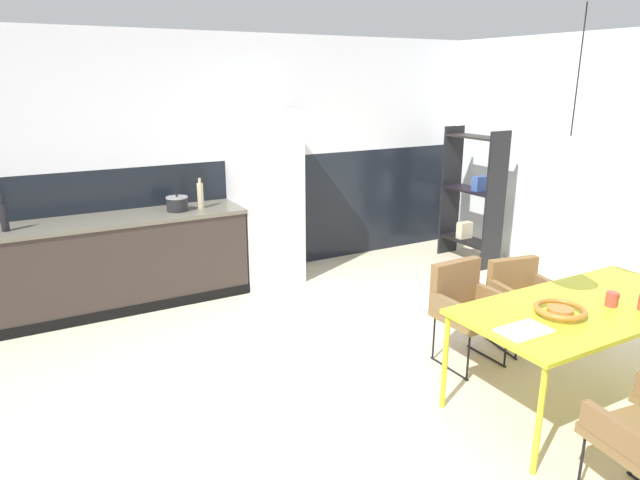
{
  "coord_description": "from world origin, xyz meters",
  "views": [
    {
      "loc": [
        -2.05,
        -2.88,
        2.19
      ],
      "look_at": [
        -0.07,
        0.67,
        1.01
      ],
      "focal_mm": 31.55,
      "sensor_mm": 36.0,
      "label": 1
    }
  ],
  "objects_px": {
    "open_book": "(524,330)",
    "refrigerator_column": "(265,198)",
    "armchair_far_side": "(521,291)",
    "dining_table": "(587,311)",
    "pendant_lamp_over_table_near": "(568,161)",
    "bottle_vinegar_dark": "(200,195)",
    "open_shelf_unit": "(472,196)",
    "armchair_head_of_table": "(465,301)",
    "mug_wide_latte": "(612,299)",
    "cooking_pot": "(177,204)",
    "bottle_wine_green": "(4,216)",
    "fruit_bowl": "(560,310)"
  },
  "relations": [
    {
      "from": "open_book",
      "to": "refrigerator_column",
      "type": "bearing_deg",
      "value": 93.15
    },
    {
      "from": "armchair_far_side",
      "to": "dining_table",
      "type": "bearing_deg",
      "value": 78.56
    },
    {
      "from": "refrigerator_column",
      "to": "pendant_lamp_over_table_near",
      "type": "distance_m",
      "value": 3.43
    },
    {
      "from": "bottle_vinegar_dark",
      "to": "open_shelf_unit",
      "type": "xyz_separation_m",
      "value": [
        3.16,
        -0.58,
        -0.23
      ]
    },
    {
      "from": "armchair_head_of_table",
      "to": "open_book",
      "type": "bearing_deg",
      "value": 64.77
    },
    {
      "from": "armchair_head_of_table",
      "to": "pendant_lamp_over_table_near",
      "type": "relative_size",
      "value": 0.78
    },
    {
      "from": "pendant_lamp_over_table_near",
      "to": "mug_wide_latte",
      "type": "bearing_deg",
      "value": -11.75
    },
    {
      "from": "cooking_pot",
      "to": "refrigerator_column",
      "type": "bearing_deg",
      "value": 1.26
    },
    {
      "from": "refrigerator_column",
      "to": "armchair_head_of_table",
      "type": "relative_size",
      "value": 2.33
    },
    {
      "from": "refrigerator_column",
      "to": "bottle_wine_green",
      "type": "bearing_deg",
      "value": -178.75
    },
    {
      "from": "fruit_bowl",
      "to": "open_book",
      "type": "distance_m",
      "value": 0.39
    },
    {
      "from": "bottle_wine_green",
      "to": "pendant_lamp_over_table_near",
      "type": "distance_m",
      "value": 4.47
    },
    {
      "from": "cooking_pot",
      "to": "bottle_vinegar_dark",
      "type": "bearing_deg",
      "value": 2.96
    },
    {
      "from": "armchair_head_of_table",
      "to": "dining_table",
      "type": "bearing_deg",
      "value": 107.44
    },
    {
      "from": "bottle_wine_green",
      "to": "pendant_lamp_over_table_near",
      "type": "height_order",
      "value": "pendant_lamp_over_table_near"
    },
    {
      "from": "mug_wide_latte",
      "to": "bottle_wine_green",
      "type": "bearing_deg",
      "value": 136.1
    },
    {
      "from": "refrigerator_column",
      "to": "open_book",
      "type": "height_order",
      "value": "refrigerator_column"
    },
    {
      "from": "dining_table",
      "to": "open_shelf_unit",
      "type": "height_order",
      "value": "open_shelf_unit"
    },
    {
      "from": "bottle_vinegar_dark",
      "to": "bottle_wine_green",
      "type": "xyz_separation_m",
      "value": [
        -1.76,
        -0.05,
        -0.0
      ]
    },
    {
      "from": "bottle_wine_green",
      "to": "mug_wide_latte",
      "type": "bearing_deg",
      "value": -43.9
    },
    {
      "from": "refrigerator_column",
      "to": "armchair_far_side",
      "type": "height_order",
      "value": "refrigerator_column"
    },
    {
      "from": "mug_wide_latte",
      "to": "cooking_pot",
      "type": "bearing_deg",
      "value": 120.18
    },
    {
      "from": "bottle_wine_green",
      "to": "open_shelf_unit",
      "type": "relative_size",
      "value": 0.2
    },
    {
      "from": "fruit_bowl",
      "to": "mug_wide_latte",
      "type": "bearing_deg",
      "value": -7.93
    },
    {
      "from": "armchair_head_of_table",
      "to": "cooking_pot",
      "type": "bearing_deg",
      "value": -58.76
    },
    {
      "from": "armchair_head_of_table",
      "to": "fruit_bowl",
      "type": "height_order",
      "value": "armchair_head_of_table"
    },
    {
      "from": "refrigerator_column",
      "to": "open_book",
      "type": "bearing_deg",
      "value": -86.85
    },
    {
      "from": "open_book",
      "to": "bottle_vinegar_dark",
      "type": "relative_size",
      "value": 1.03
    },
    {
      "from": "open_book",
      "to": "open_shelf_unit",
      "type": "distance_m",
      "value": 3.6
    },
    {
      "from": "armchair_far_side",
      "to": "fruit_bowl",
      "type": "height_order",
      "value": "fruit_bowl"
    },
    {
      "from": "open_book",
      "to": "cooking_pot",
      "type": "relative_size",
      "value": 1.47
    },
    {
      "from": "open_book",
      "to": "armchair_far_side",
      "type": "bearing_deg",
      "value": 41.54
    },
    {
      "from": "mug_wide_latte",
      "to": "pendant_lamp_over_table_near",
      "type": "distance_m",
      "value": 1.06
    },
    {
      "from": "cooking_pot",
      "to": "bottle_vinegar_dark",
      "type": "distance_m",
      "value": 0.25
    },
    {
      "from": "cooking_pot",
      "to": "pendant_lamp_over_table_near",
      "type": "bearing_deg",
      "value": -65.73
    },
    {
      "from": "bottle_vinegar_dark",
      "to": "pendant_lamp_over_table_near",
      "type": "height_order",
      "value": "pendant_lamp_over_table_near"
    },
    {
      "from": "open_shelf_unit",
      "to": "fruit_bowl",
      "type": "bearing_deg",
      "value": -34.28
    },
    {
      "from": "fruit_bowl",
      "to": "armchair_head_of_table",
      "type": "bearing_deg",
      "value": 88.15
    },
    {
      "from": "open_shelf_unit",
      "to": "refrigerator_column",
      "type": "bearing_deg",
      "value": -103.52
    },
    {
      "from": "refrigerator_column",
      "to": "armchair_head_of_table",
      "type": "distance_m",
      "value": 2.58
    },
    {
      "from": "mug_wide_latte",
      "to": "pendant_lamp_over_table_near",
      "type": "bearing_deg",
      "value": 168.25
    },
    {
      "from": "fruit_bowl",
      "to": "bottle_wine_green",
      "type": "bearing_deg",
      "value": 132.79
    },
    {
      "from": "refrigerator_column",
      "to": "armchair_head_of_table",
      "type": "xyz_separation_m",
      "value": [
        0.6,
        -2.48,
        -0.42
      ]
    },
    {
      "from": "armchair_far_side",
      "to": "cooking_pot",
      "type": "bearing_deg",
      "value": -37.8
    },
    {
      "from": "cooking_pot",
      "to": "open_shelf_unit",
      "type": "relative_size",
      "value": 0.13
    },
    {
      "from": "armchair_far_side",
      "to": "bottle_wine_green",
      "type": "relative_size",
      "value": 2.2
    },
    {
      "from": "fruit_bowl",
      "to": "open_book",
      "type": "bearing_deg",
      "value": -172.44
    },
    {
      "from": "armchair_head_of_table",
      "to": "open_book",
      "type": "distance_m",
      "value": 1.03
    },
    {
      "from": "refrigerator_column",
      "to": "bottle_vinegar_dark",
      "type": "bearing_deg",
      "value": -179.32
    },
    {
      "from": "armchair_head_of_table",
      "to": "bottle_vinegar_dark",
      "type": "relative_size",
      "value": 2.59
    }
  ]
}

